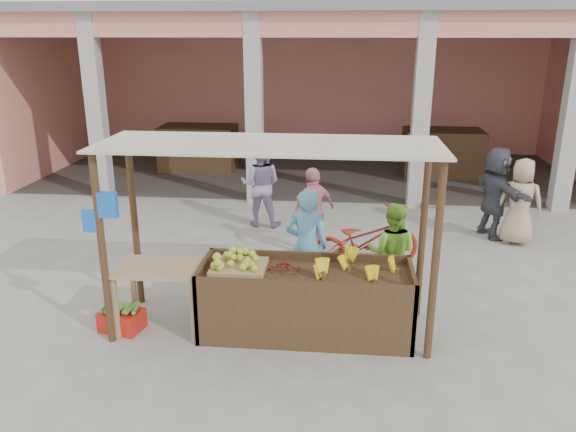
# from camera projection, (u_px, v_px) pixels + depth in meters

# --- Properties ---
(ground) EXTENTS (60.00, 60.00, 0.00)m
(ground) POSITION_uv_depth(u_px,v_px,m) (266.00, 329.00, 7.14)
(ground) COLOR gray
(ground) RESTS_ON ground
(market_building) EXTENTS (14.40, 6.40, 4.20)m
(market_building) POSITION_uv_depth(u_px,v_px,m) (313.00, 68.00, 14.74)
(market_building) COLOR #ED8E7C
(market_building) RESTS_ON ground
(fruit_stall) EXTENTS (2.60, 0.95, 0.80)m
(fruit_stall) POSITION_uv_depth(u_px,v_px,m) (306.00, 303.00, 6.97)
(fruit_stall) COLOR #4E331F
(fruit_stall) RESTS_ON ground
(stall_awning) EXTENTS (4.09, 1.35, 2.39)m
(stall_awning) POSITION_uv_depth(u_px,v_px,m) (264.00, 178.00, 6.59)
(stall_awning) COLOR #4E331F
(stall_awning) RESTS_ON ground
(banana_heap) EXTENTS (1.03, 0.56, 0.19)m
(banana_heap) POSITION_uv_depth(u_px,v_px,m) (359.00, 268.00, 6.79)
(banana_heap) COLOR yellow
(banana_heap) RESTS_ON fruit_stall
(melon_tray) EXTENTS (0.67, 0.58, 0.19)m
(melon_tray) POSITION_uv_depth(u_px,v_px,m) (239.00, 263.00, 6.95)
(melon_tray) COLOR tan
(melon_tray) RESTS_ON fruit_stall
(berry_heap) EXTENTS (0.39, 0.32, 0.12)m
(berry_heap) POSITION_uv_depth(u_px,v_px,m) (284.00, 267.00, 6.89)
(berry_heap) COLOR maroon
(berry_heap) RESTS_ON fruit_stall
(side_table) EXTENTS (1.09, 0.75, 0.86)m
(side_table) POSITION_uv_depth(u_px,v_px,m) (160.00, 277.00, 6.96)
(side_table) COLOR tan
(side_table) RESTS_ON ground
(papaya_pile) EXTENTS (0.63, 0.36, 0.18)m
(papaya_pile) POSITION_uv_depth(u_px,v_px,m) (159.00, 259.00, 6.89)
(papaya_pile) COLOR #5B9530
(papaya_pile) RESTS_ON side_table
(red_crate) EXTENTS (0.58, 0.47, 0.26)m
(red_crate) POSITION_uv_depth(u_px,v_px,m) (122.00, 320.00, 7.11)
(red_crate) COLOR red
(red_crate) RESTS_ON ground
(plantain_bundle) EXTENTS (0.38, 0.27, 0.08)m
(plantain_bundle) POSITION_uv_depth(u_px,v_px,m) (121.00, 308.00, 7.06)
(plantain_bundle) COLOR #568E33
(plantain_bundle) RESTS_ON red_crate
(produce_sacks) EXTENTS (0.82, 0.51, 0.62)m
(produce_sacks) POSITION_uv_depth(u_px,v_px,m) (433.00, 195.00, 11.92)
(produce_sacks) COLOR maroon
(produce_sacks) RESTS_ON ground
(vendor_blue) EXTENTS (0.66, 0.49, 1.74)m
(vendor_blue) POSITION_uv_depth(u_px,v_px,m) (307.00, 243.00, 7.65)
(vendor_blue) COLOR #62BBE3
(vendor_blue) RESTS_ON ground
(vendor_green) EXTENTS (0.79, 0.56, 1.51)m
(vendor_green) POSITION_uv_depth(u_px,v_px,m) (392.00, 250.00, 7.70)
(vendor_green) COLOR #86CA38
(vendor_green) RESTS_ON ground
(motorcycle) EXTENTS (1.33, 2.07, 1.02)m
(motorcycle) POSITION_uv_depth(u_px,v_px,m) (363.00, 240.00, 8.77)
(motorcycle) COLOR maroon
(motorcycle) RESTS_ON ground
(shopper_b) EXTENTS (1.03, 1.02, 1.61)m
(shopper_b) POSITION_uv_depth(u_px,v_px,m) (313.00, 209.00, 9.34)
(shopper_b) COLOR pink
(shopper_b) RESTS_ON ground
(shopper_c) EXTENTS (0.96, 0.79, 1.71)m
(shopper_c) POSITION_uv_depth(u_px,v_px,m) (521.00, 197.00, 9.81)
(shopper_c) COLOR tan
(shopper_c) RESTS_ON ground
(shopper_d) EXTENTS (1.15, 1.76, 1.77)m
(shopper_d) POSITION_uv_depth(u_px,v_px,m) (496.00, 190.00, 10.14)
(shopper_d) COLOR #444650
(shopper_d) RESTS_ON ground
(shopper_f) EXTENTS (0.90, 0.55, 1.79)m
(shopper_f) POSITION_uv_depth(u_px,v_px,m) (261.00, 181.00, 10.75)
(shopper_f) COLOR #8E79A1
(shopper_f) RESTS_ON ground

